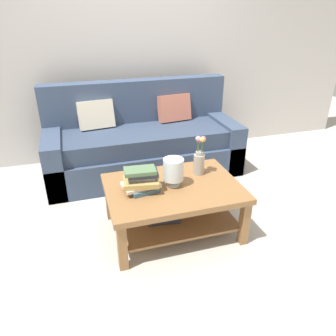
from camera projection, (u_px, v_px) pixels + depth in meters
ground_plane at (174, 212)px, 3.21m from camera, size 10.00×10.00×0.00m
back_wall at (134, 50)px, 4.02m from camera, size 6.40×0.12×2.70m
couch at (142, 143)px, 3.89m from camera, size 2.25×0.90×1.06m
coffee_table at (173, 198)px, 2.81m from camera, size 1.14×0.82×0.46m
book_stack_main at (141, 180)px, 2.64m from camera, size 0.32×0.26×0.21m
glass_hurricane_vase at (173, 170)px, 2.70m from camera, size 0.18×0.18×0.25m
flower_pitcher at (199, 158)px, 2.89m from camera, size 0.10×0.12×0.37m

